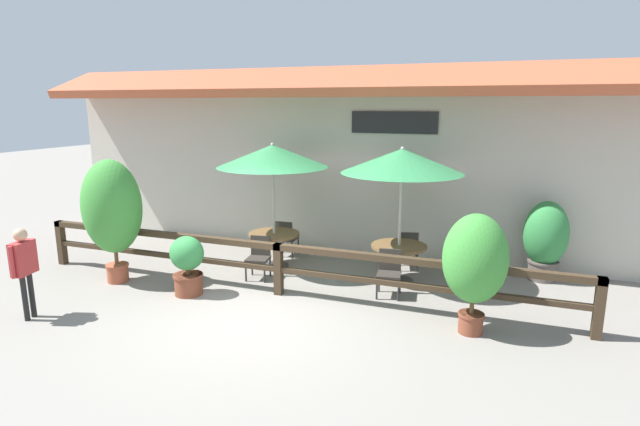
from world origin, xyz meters
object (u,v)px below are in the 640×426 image
(dining_table_near, at_px, (274,240))
(pedestrian, at_px, (24,261))
(chair_near_wallside, at_px, (286,237))
(potted_plant_broad_leaf, at_px, (475,261))
(potted_plant_corner_fern, at_px, (187,263))
(patio_umbrella_middle, at_px, (402,161))
(patio_umbrella_near, at_px, (273,156))
(chair_near_streetside, at_px, (259,255))
(potted_plant_entrance_palm, at_px, (545,239))
(chair_middle_streetside, at_px, (389,271))
(dining_table_middle, at_px, (399,252))
(potted_plant_small_flowering, at_px, (112,209))
(chair_middle_wallside, at_px, (408,248))

(dining_table_near, xyz_separation_m, pedestrian, (-2.56, -3.77, 0.37))
(chair_near_wallside, bearing_deg, potted_plant_broad_leaf, 147.27)
(potted_plant_corner_fern, bearing_deg, patio_umbrella_middle, 29.93)
(patio_umbrella_near, height_order, potted_plant_corner_fern, patio_umbrella_near)
(chair_near_wallside, distance_m, pedestrian, 5.18)
(chair_near_streetside, distance_m, potted_plant_entrance_palm, 5.60)
(chair_near_streetside, distance_m, chair_middle_streetside, 2.62)
(chair_near_streetside, relative_size, potted_plant_entrance_palm, 0.53)
(dining_table_middle, height_order, pedestrian, pedestrian)
(dining_table_near, height_order, chair_middle_streetside, chair_middle_streetside)
(chair_near_wallside, height_order, patio_umbrella_middle, patio_umbrella_middle)
(patio_umbrella_near, distance_m, dining_table_middle, 3.18)
(dining_table_middle, bearing_deg, potted_plant_small_flowering, -159.78)
(chair_middle_wallside, bearing_deg, pedestrian, 27.63)
(pedestrian, bearing_deg, potted_plant_corner_fern, 124.46)
(chair_near_streetside, relative_size, pedestrian, 0.56)
(dining_table_near, xyz_separation_m, chair_near_wallside, (-0.06, 0.75, -0.13))
(potted_plant_broad_leaf, bearing_deg, patio_umbrella_near, 155.95)
(patio_umbrella_near, relative_size, chair_near_streetside, 3.15)
(chair_middle_wallside, bearing_deg, dining_table_near, 2.65)
(chair_middle_streetside, height_order, chair_middle_wallside, same)
(potted_plant_broad_leaf, bearing_deg, dining_table_middle, 128.82)
(potted_plant_corner_fern, relative_size, potted_plant_entrance_palm, 0.69)
(patio_umbrella_near, bearing_deg, chair_middle_streetside, -16.30)
(dining_table_middle, bearing_deg, chair_near_streetside, -164.29)
(patio_umbrella_near, distance_m, patio_umbrella_middle, 2.65)
(dining_table_near, height_order, potted_plant_corner_fern, potted_plant_corner_fern)
(patio_umbrella_near, relative_size, chair_middle_streetside, 3.15)
(patio_umbrella_near, relative_size, chair_near_wallside, 3.15)
(chair_near_streetside, bearing_deg, potted_plant_entrance_palm, 10.00)
(patio_umbrella_middle, height_order, chair_middle_streetside, patio_umbrella_middle)
(dining_table_near, xyz_separation_m, patio_umbrella_middle, (2.65, -0.01, 1.76))
(potted_plant_small_flowering, height_order, potted_plant_corner_fern, potted_plant_small_flowering)
(chair_near_streetside, height_order, potted_plant_corner_fern, potted_plant_corner_fern)
(chair_middle_wallside, xyz_separation_m, potted_plant_broad_leaf, (1.44, -2.60, 0.67))
(chair_middle_streetside, height_order, potted_plant_entrance_palm, potted_plant_entrance_palm)
(potted_plant_corner_fern, bearing_deg, chair_middle_wallside, 38.29)
(chair_near_streetside, relative_size, chair_near_wallside, 1.00)
(patio_umbrella_middle, bearing_deg, potted_plant_broad_leaf, -51.18)
(chair_near_streetside, height_order, potted_plant_entrance_palm, potted_plant_entrance_palm)
(patio_umbrella_near, bearing_deg, dining_table_middle, -0.14)
(patio_umbrella_middle, height_order, potted_plant_entrance_palm, patio_umbrella_middle)
(potted_plant_broad_leaf, xyz_separation_m, potted_plant_small_flowering, (-6.60, -0.05, 0.33))
(chair_middle_streetside, relative_size, potted_plant_corner_fern, 0.77)
(chair_near_streetside, xyz_separation_m, chair_middle_wallside, (2.68, 1.51, 0.00))
(dining_table_near, relative_size, chair_near_wallside, 1.29)
(patio_umbrella_middle, relative_size, potted_plant_entrance_palm, 1.66)
(patio_umbrella_middle, relative_size, potted_plant_broad_leaf, 1.42)
(pedestrian, bearing_deg, patio_umbrella_middle, 115.21)
(patio_umbrella_near, distance_m, chair_middle_wallside, 3.38)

